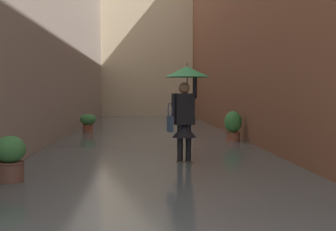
% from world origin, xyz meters
% --- Properties ---
extents(ground_plane, '(69.04, 69.04, 0.00)m').
position_xyz_m(ground_plane, '(0.00, -13.81, 0.00)').
color(ground_plane, gray).
extents(flood_water, '(6.33, 33.62, 0.09)m').
position_xyz_m(flood_water, '(0.00, -13.81, 0.04)').
color(flood_water, '#515B60').
rests_on(flood_water, ground_plane).
extents(building_facade_far, '(9.13, 1.80, 9.04)m').
position_xyz_m(building_facade_far, '(0.00, -28.52, 4.52)').
color(building_facade_far, beige).
rests_on(building_facade_far, ground_plane).
extents(person_wading, '(0.93, 0.93, 2.11)m').
position_xyz_m(person_wading, '(-0.62, -7.78, 1.44)').
color(person_wading, '#4C4233').
rests_on(person_wading, ground_plane).
extents(potted_plant_mid_left, '(0.52, 0.52, 0.97)m').
position_xyz_m(potted_plant_mid_left, '(-2.40, -12.06, 0.53)').
color(potted_plant_mid_left, brown).
rests_on(potted_plant_mid_left, ground_plane).
extents(potted_plant_far_right, '(0.50, 0.50, 0.82)m').
position_xyz_m(potted_plant_far_right, '(2.35, -5.64, 0.44)').
color(potted_plant_far_right, brown).
rests_on(potted_plant_far_right, ground_plane).
extents(potted_plant_mid_right, '(0.59, 0.59, 0.74)m').
position_xyz_m(potted_plant_mid_right, '(2.25, -15.77, 0.45)').
color(potted_plant_mid_right, '#9E563D').
rests_on(potted_plant_mid_right, ground_plane).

